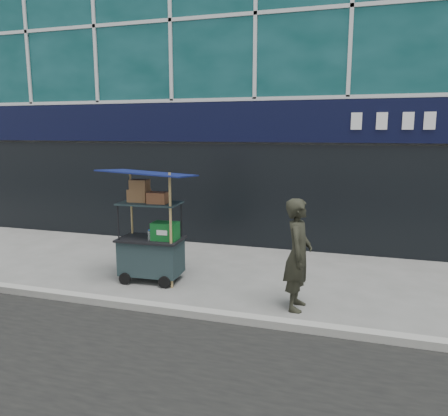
% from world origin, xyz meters
% --- Properties ---
extents(ground, '(80.00, 80.00, 0.00)m').
position_xyz_m(ground, '(0.00, 0.00, 0.00)').
color(ground, '#605F5B').
rests_on(ground, ground).
extents(curb, '(80.00, 0.18, 0.12)m').
position_xyz_m(curb, '(0.00, -0.20, 0.06)').
color(curb, gray).
rests_on(curb, ground).
extents(building, '(16.00, 6.20, 12.00)m').
position_xyz_m(building, '(0.00, 6.95, 6.02)').
color(building, slate).
rests_on(building, ground).
extents(vendor_cart, '(1.57, 1.15, 2.06)m').
position_xyz_m(vendor_cart, '(-1.21, 1.06, 0.72)').
color(vendor_cart, '#19272A').
rests_on(vendor_cart, ground).
extents(vendor_man, '(0.42, 0.63, 1.71)m').
position_xyz_m(vendor_man, '(1.48, 0.57, 0.86)').
color(vendor_man, black).
rests_on(vendor_man, ground).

